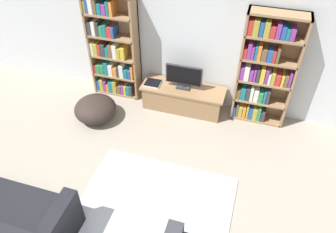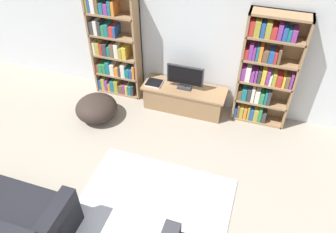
{
  "view_description": "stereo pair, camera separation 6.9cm",
  "coord_description": "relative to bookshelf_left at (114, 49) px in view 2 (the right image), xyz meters",
  "views": [
    {
      "loc": [
        1.03,
        -0.57,
        3.82
      ],
      "look_at": [
        -0.02,
        2.84,
        0.7
      ],
      "focal_mm": 35.0,
      "sensor_mm": 36.0,
      "label": 1
    },
    {
      "loc": [
        1.09,
        -0.55,
        3.82
      ],
      "look_at": [
        -0.02,
        2.84,
        0.7
      ],
      "focal_mm": 35.0,
      "sensor_mm": 36.0,
      "label": 2
    }
  ],
  "objects": [
    {
      "name": "wall_back",
      "position": [
        1.43,
        0.18,
        0.39
      ],
      "size": [
        8.8,
        0.06,
        2.6
      ],
      "color": "silver",
      "rests_on": "ground_plane"
    },
    {
      "name": "television",
      "position": [
        1.35,
        -0.12,
        -0.23
      ],
      "size": [
        0.64,
        0.16,
        0.44
      ],
      "color": "#2D2D33",
      "rests_on": "tv_stand"
    },
    {
      "name": "beanbag_ottoman",
      "position": [
        -0.02,
        -0.85,
        -0.7
      ],
      "size": [
        0.72,
        0.72,
        0.41
      ],
      "primitive_type": "ellipsoid",
      "color": "#2D231E",
      "rests_on": "ground_plane"
    },
    {
      "name": "bookshelf_left",
      "position": [
        0.0,
        0.0,
        0.0
      ],
      "size": [
        0.88,
        0.3,
        1.94
      ],
      "color": "#93704C",
      "rests_on": "ground_plane"
    },
    {
      "name": "laptop",
      "position": [
        0.8,
        -0.17,
        -0.45
      ],
      "size": [
        0.28,
        0.26,
        0.03
      ],
      "color": "silver",
      "rests_on": "tv_stand"
    },
    {
      "name": "area_rug",
      "position": [
        1.54,
        -2.3,
        -0.9
      ],
      "size": [
        2.03,
        1.62,
        0.02
      ],
      "color": "#B2B7C1",
      "rests_on": "ground_plane"
    },
    {
      "name": "tv_stand",
      "position": [
        1.35,
        -0.13,
        -0.68
      ],
      "size": [
        1.47,
        0.5,
        0.44
      ],
      "color": "#8E6B47",
      "rests_on": "ground_plane"
    },
    {
      "name": "bookshelf_right",
      "position": [
        2.61,
        0.0,
        0.05
      ],
      "size": [
        0.88,
        0.3,
        1.94
      ],
      "color": "#93704C",
      "rests_on": "ground_plane"
    },
    {
      "name": "couch_left_sectional",
      "position": [
        -0.07,
        -3.2,
        -0.61
      ],
      "size": [
        1.63,
        0.88,
        0.84
      ],
      "color": "black",
      "rests_on": "ground_plane"
    }
  ]
}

